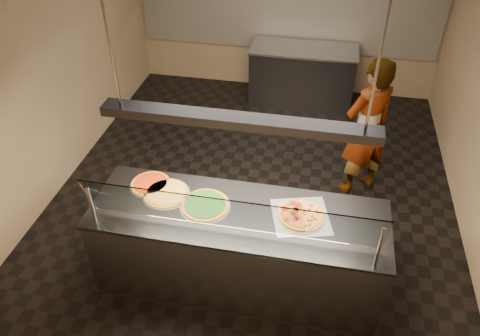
% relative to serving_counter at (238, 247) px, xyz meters
% --- Properties ---
extents(ground, '(5.00, 6.00, 0.02)m').
position_rel_serving_counter_xyz_m(ground, '(-0.07, 1.37, -0.48)').
color(ground, black).
rests_on(ground, ground).
extents(wall_back, '(5.00, 0.02, 3.00)m').
position_rel_serving_counter_xyz_m(wall_back, '(-0.07, 4.38, 1.03)').
color(wall_back, tan).
rests_on(wall_back, ground).
extents(wall_front, '(5.00, 0.02, 3.00)m').
position_rel_serving_counter_xyz_m(wall_front, '(-0.07, -1.64, 1.03)').
color(wall_front, tan).
rests_on(wall_front, ground).
extents(wall_left, '(0.02, 6.00, 3.00)m').
position_rel_serving_counter_xyz_m(wall_left, '(-2.58, 1.37, 1.03)').
color(wall_left, tan).
rests_on(wall_left, ground).
extents(tile_band, '(4.90, 0.02, 1.20)m').
position_rel_serving_counter_xyz_m(tile_band, '(-0.07, 4.35, 0.83)').
color(tile_band, silver).
rests_on(tile_band, wall_back).
extents(serving_counter, '(2.83, 0.94, 0.93)m').
position_rel_serving_counter_xyz_m(serving_counter, '(0.00, 0.00, 0.00)').
color(serving_counter, '#B7B7BC').
rests_on(serving_counter, ground).
extents(sneeze_guard, '(2.59, 0.18, 0.54)m').
position_rel_serving_counter_xyz_m(sneeze_guard, '(0.00, -0.34, 0.76)').
color(sneeze_guard, '#B7B7BC').
rests_on(sneeze_guard, serving_counter).
extents(perforated_tray, '(0.63, 0.63, 0.01)m').
position_rel_serving_counter_xyz_m(perforated_tray, '(0.58, 0.07, 0.47)').
color(perforated_tray, silver).
rests_on(perforated_tray, serving_counter).
extents(half_pizza_pepperoni, '(0.32, 0.47, 0.05)m').
position_rel_serving_counter_xyz_m(half_pizza_pepperoni, '(0.48, 0.07, 0.50)').
color(half_pizza_pepperoni, '#9F671C').
rests_on(half_pizza_pepperoni, perforated_tray).
extents(half_pizza_sausage, '(0.32, 0.47, 0.04)m').
position_rel_serving_counter_xyz_m(half_pizza_sausage, '(0.69, 0.06, 0.49)').
color(half_pizza_sausage, '#9F671C').
rests_on(half_pizza_sausage, perforated_tray).
extents(pizza_spinach, '(0.48, 0.48, 0.03)m').
position_rel_serving_counter_xyz_m(pizza_spinach, '(-0.33, 0.04, 0.48)').
color(pizza_spinach, silver).
rests_on(pizza_spinach, serving_counter).
extents(pizza_cheese, '(0.47, 0.47, 0.03)m').
position_rel_serving_counter_xyz_m(pizza_cheese, '(-0.75, 0.13, 0.48)').
color(pizza_cheese, silver).
rests_on(pizza_cheese, serving_counter).
extents(pizza_tomato, '(0.41, 0.41, 0.03)m').
position_rel_serving_counter_xyz_m(pizza_tomato, '(-0.95, 0.24, 0.48)').
color(pizza_tomato, silver).
rests_on(pizza_tomato, serving_counter).
extents(pizza_spatula, '(0.28, 0.17, 0.02)m').
position_rel_serving_counter_xyz_m(pizza_spatula, '(-0.56, 0.12, 0.49)').
color(pizza_spatula, '#B7B7BC').
rests_on(pizza_spatula, pizza_spinach).
extents(prep_table, '(1.70, 0.74, 0.93)m').
position_rel_serving_counter_xyz_m(prep_table, '(0.28, 3.92, 0.00)').
color(prep_table, '#2F2F33').
rests_on(prep_table, ground).
extents(worker, '(0.79, 0.74, 1.81)m').
position_rel_serving_counter_xyz_m(worker, '(1.21, 1.76, 0.44)').
color(worker, '#3E3B42').
rests_on(worker, ground).
extents(heat_lamp_housing, '(2.30, 0.18, 0.08)m').
position_rel_serving_counter_xyz_m(heat_lamp_housing, '(0.00, 0.00, 1.48)').
color(heat_lamp_housing, '#2F2F33').
rests_on(heat_lamp_housing, ceiling).
extents(lamp_rod_left, '(0.02, 0.02, 1.01)m').
position_rel_serving_counter_xyz_m(lamp_rod_left, '(-1.00, 0.00, 2.03)').
color(lamp_rod_left, '#B7B7BC').
rests_on(lamp_rod_left, ceiling).
extents(lamp_rod_right, '(0.02, 0.02, 1.01)m').
position_rel_serving_counter_xyz_m(lamp_rod_right, '(1.00, 0.00, 2.03)').
color(lamp_rod_right, '#B7B7BC').
rests_on(lamp_rod_right, ceiling).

